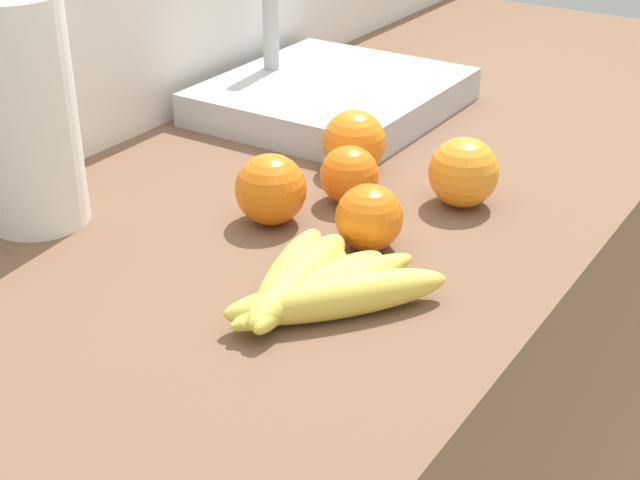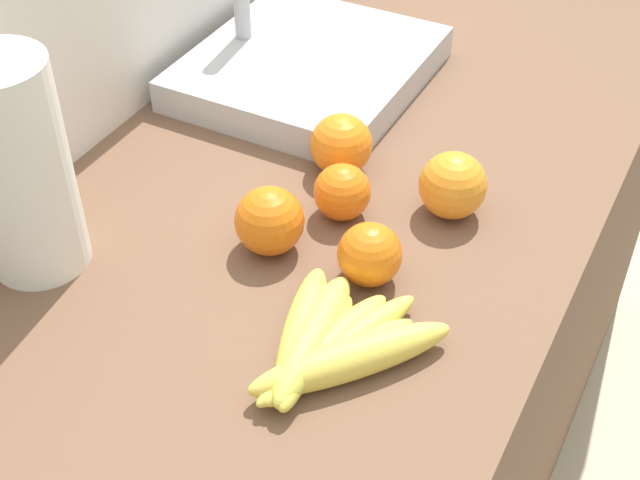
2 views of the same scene
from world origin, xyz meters
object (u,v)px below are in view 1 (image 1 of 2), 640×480
at_px(orange_back_right, 271,189).
at_px(orange_front, 354,142).
at_px(orange_far_right, 369,218).
at_px(orange_back_left, 465,171).
at_px(sink_basin, 332,94).
at_px(orange_right, 349,175).
at_px(banana_bunch, 313,287).
at_px(paper_towel_roll, 25,113).

xyz_separation_m(orange_back_right, orange_front, (0.17, -0.00, -0.00)).
xyz_separation_m(orange_front, orange_far_right, (-0.17, -0.12, -0.00)).
xyz_separation_m(orange_back_left, sink_basin, (0.19, 0.30, -0.01)).
height_order(orange_right, sink_basin, sink_basin).
distance_m(banana_bunch, orange_front, 0.33).
xyz_separation_m(banana_bunch, orange_back_left, (0.29, -0.02, 0.02)).
relative_size(banana_bunch, orange_right, 3.11).
distance_m(orange_far_right, paper_towel_roll, 0.38).
relative_size(orange_front, orange_far_right, 1.11).
xyz_separation_m(orange_back_left, orange_front, (0.01, 0.16, -0.00)).
height_order(orange_back_left, orange_right, orange_back_left).
bearing_deg(orange_back_right, sink_basin, 21.75).
height_order(orange_back_left, paper_towel_roll, paper_towel_roll).
bearing_deg(banana_bunch, sink_basin, 30.31).
bearing_deg(orange_front, paper_towel_roll, 144.07).
bearing_deg(orange_back_right, banana_bunch, -132.18).
relative_size(orange_back_right, orange_front, 1.01).
height_order(orange_back_right, orange_far_right, orange_back_right).
bearing_deg(orange_back_left, orange_far_right, 166.72).
xyz_separation_m(orange_right, sink_basin, (0.25, 0.18, -0.01)).
xyz_separation_m(orange_back_left, paper_towel_roll, (-0.30, 0.38, 0.09)).
bearing_deg(sink_basin, orange_back_left, -121.99).
distance_m(banana_bunch, orange_back_right, 0.19).
bearing_deg(sink_basin, orange_back_right, -158.25).
relative_size(paper_towel_roll, sink_basin, 0.82).
relative_size(orange_far_right, paper_towel_roll, 0.25).
distance_m(orange_back_left, sink_basin, 0.35).
distance_m(paper_towel_roll, sink_basin, 0.50).
distance_m(banana_bunch, sink_basin, 0.55).
distance_m(orange_right, orange_far_right, 0.12).
distance_m(orange_back_right, orange_far_right, 0.12).
distance_m(banana_bunch, orange_far_right, 0.13).
bearing_deg(orange_right, orange_far_right, -138.54).
bearing_deg(orange_back_right, orange_far_right, -87.73).
relative_size(banana_bunch, orange_back_right, 2.67).
distance_m(orange_back_right, paper_towel_roll, 0.28).
bearing_deg(orange_far_right, orange_front, 35.34).
xyz_separation_m(banana_bunch, orange_back_right, (0.12, 0.14, 0.02)).
bearing_deg(orange_back_right, orange_right, -26.41).
xyz_separation_m(orange_right, paper_towel_roll, (-0.23, 0.27, 0.09)).
relative_size(orange_back_left, sink_basin, 0.24).
bearing_deg(orange_far_right, paper_towel_roll, 112.51).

